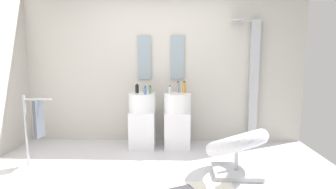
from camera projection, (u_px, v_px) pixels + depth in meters
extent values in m
cube|color=silver|center=(154.00, 182.00, 3.18)|extent=(4.80, 3.60, 0.04)
cube|color=beige|center=(161.00, 66.00, 4.64)|extent=(4.80, 0.10, 2.60)
cube|color=white|center=(143.00, 129.00, 4.36)|extent=(0.40, 0.40, 0.58)
cylinder|color=white|center=(142.00, 103.00, 4.30)|extent=(0.43, 0.43, 0.29)
cylinder|color=#B7BABF|center=(143.00, 89.00, 4.39)|extent=(0.02, 0.02, 0.10)
cube|color=white|center=(177.00, 130.00, 4.34)|extent=(0.40, 0.40, 0.58)
cylinder|color=white|center=(177.00, 103.00, 4.29)|extent=(0.43, 0.43, 0.29)
cylinder|color=#B7BABF|center=(177.00, 90.00, 4.38)|extent=(0.02, 0.02, 0.10)
cube|color=#8C9EA8|center=(144.00, 58.00, 4.56)|extent=(0.22, 0.03, 0.72)
cube|color=#8C9EA8|center=(178.00, 58.00, 4.54)|extent=(0.22, 0.03, 0.72)
cube|color=#B7BABF|center=(254.00, 83.00, 4.51)|extent=(0.14, 0.08, 2.05)
cylinder|color=#B7BABF|center=(247.00, 20.00, 4.36)|extent=(0.30, 0.02, 0.02)
cylinder|color=#B7BABF|center=(238.00, 20.00, 4.34)|extent=(0.24, 0.24, 0.02)
cube|color=#B7BABF|center=(236.00, 172.00, 3.37)|extent=(0.56, 0.50, 0.06)
cylinder|color=#B7BABF|center=(236.00, 159.00, 3.34)|extent=(0.05, 0.05, 0.34)
torus|color=silver|center=(237.00, 143.00, 3.32)|extent=(1.10, 1.10, 0.49)
cylinder|color=#B7BABF|center=(26.00, 131.00, 3.55)|extent=(0.03, 0.03, 0.95)
cylinder|color=#B7BABF|center=(38.00, 99.00, 3.49)|extent=(0.36, 0.02, 0.02)
cube|color=#4C515B|center=(39.00, 118.00, 3.52)|extent=(0.04, 0.22, 0.50)
cylinder|color=black|center=(137.00, 89.00, 4.34)|extent=(0.06, 0.06, 0.13)
cylinder|color=black|center=(137.00, 84.00, 4.33)|extent=(0.03, 0.03, 0.02)
cylinder|color=#99999E|center=(178.00, 87.00, 4.41)|extent=(0.05, 0.05, 0.16)
cylinder|color=black|center=(178.00, 82.00, 4.40)|extent=(0.03, 0.03, 0.02)
cylinder|color=#4C72B7|center=(145.00, 91.00, 4.17)|extent=(0.04, 0.04, 0.11)
cylinder|color=black|center=(145.00, 87.00, 4.16)|extent=(0.02, 0.02, 0.02)
cylinder|color=#C68C38|center=(184.00, 87.00, 4.34)|extent=(0.06, 0.06, 0.17)
cylinder|color=black|center=(184.00, 81.00, 4.33)|extent=(0.03, 0.03, 0.02)
cylinder|color=#59996B|center=(150.00, 90.00, 4.28)|extent=(0.04, 0.04, 0.11)
cylinder|color=black|center=(150.00, 86.00, 4.27)|extent=(0.02, 0.02, 0.02)
cylinder|color=silver|center=(170.00, 90.00, 4.23)|extent=(0.04, 0.04, 0.12)
cylinder|color=black|center=(170.00, 86.00, 4.22)|extent=(0.02, 0.02, 0.02)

